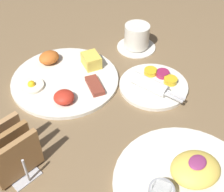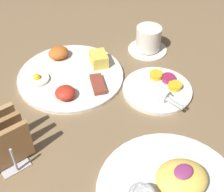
{
  "view_description": "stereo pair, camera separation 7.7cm",
  "coord_description": "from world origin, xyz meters",
  "px_view_note": "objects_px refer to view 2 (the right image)",
  "views": [
    {
      "loc": [
        -0.31,
        -0.35,
        0.56
      ],
      "look_at": [
        0.09,
        0.05,
        0.03
      ],
      "focal_mm": 50.0,
      "sensor_mm": 36.0,
      "label": 1
    },
    {
      "loc": [
        -0.25,
        -0.4,
        0.56
      ],
      "look_at": [
        0.09,
        0.05,
        0.03
      ],
      "focal_mm": 50.0,
      "sensor_mm": 36.0,
      "label": 2
    }
  ],
  "objects_px": {
    "plate_foreground": "(171,189)",
    "coffee_cup": "(148,40)",
    "toast_rack": "(2,140)",
    "plate_breakfast": "(71,74)",
    "plate_condiments": "(157,88)"
  },
  "relations": [
    {
      "from": "plate_breakfast",
      "to": "toast_rack",
      "type": "height_order",
      "value": "toast_rack"
    },
    {
      "from": "plate_condiments",
      "to": "coffee_cup",
      "type": "xyz_separation_m",
      "value": [
        0.11,
        0.16,
        0.03
      ]
    },
    {
      "from": "plate_foreground",
      "to": "coffee_cup",
      "type": "height_order",
      "value": "coffee_cup"
    },
    {
      "from": "plate_breakfast",
      "to": "coffee_cup",
      "type": "bearing_deg",
      "value": -7.28
    },
    {
      "from": "plate_foreground",
      "to": "plate_condiments",
      "type": "bearing_deg",
      "value": 51.46
    },
    {
      "from": "plate_foreground",
      "to": "toast_rack",
      "type": "xyz_separation_m",
      "value": [
        -0.22,
        0.28,
        0.03
      ]
    },
    {
      "from": "plate_breakfast",
      "to": "plate_foreground",
      "type": "bearing_deg",
      "value": -95.06
    },
    {
      "from": "plate_breakfast",
      "to": "coffee_cup",
      "type": "relative_size",
      "value": 2.44
    },
    {
      "from": "toast_rack",
      "to": "plate_breakfast",
      "type": "bearing_deg",
      "value": 29.11
    },
    {
      "from": "plate_condiments",
      "to": "plate_foreground",
      "type": "relative_size",
      "value": 0.67
    },
    {
      "from": "plate_foreground",
      "to": "toast_rack",
      "type": "distance_m",
      "value": 0.36
    },
    {
      "from": "toast_rack",
      "to": "coffee_cup",
      "type": "relative_size",
      "value": 0.97
    },
    {
      "from": "plate_condiments",
      "to": "toast_rack",
      "type": "bearing_deg",
      "value": 172.88
    },
    {
      "from": "plate_breakfast",
      "to": "toast_rack",
      "type": "distance_m",
      "value": 0.29
    },
    {
      "from": "plate_foreground",
      "to": "toast_rack",
      "type": "bearing_deg",
      "value": 127.31
    }
  ]
}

